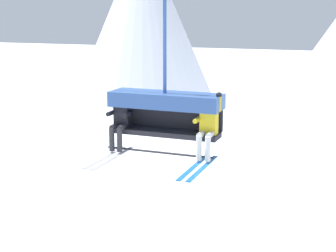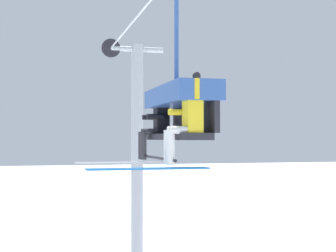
{
  "view_description": "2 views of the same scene",
  "coord_description": "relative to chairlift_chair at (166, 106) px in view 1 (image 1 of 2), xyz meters",
  "views": [
    {
      "loc": [
        4.39,
        -10.13,
        7.97
      ],
      "look_at": [
        0.82,
        -0.97,
        5.77
      ],
      "focal_mm": 55.0,
      "sensor_mm": 36.0,
      "label": 1
    },
    {
      "loc": [
        8.51,
        -2.95,
        5.56
      ],
      "look_at": [
        0.87,
        -0.99,
        5.75
      ],
      "focal_mm": 55.0,
      "sensor_mm": 36.0,
      "label": 2
    }
  ],
  "objects": [
    {
      "name": "skier_yellow",
      "position": [
        0.93,
        -0.21,
        -0.29
      ],
      "size": [
        0.48,
        1.7,
        1.34
      ],
      "color": "yellow"
    },
    {
      "name": "skier_black",
      "position": [
        -0.92,
        -0.22,
        -0.31
      ],
      "size": [
        0.46,
        1.7,
        1.23
      ],
      "color": "black"
    },
    {
      "name": "chairlift_chair",
      "position": [
        0.0,
        0.0,
        0.0
      ],
      "size": [
        2.27,
        0.74,
        3.08
      ],
      "color": "#232328"
    },
    {
      "name": "mountain_peak_west",
      "position": [
        -15.65,
        34.13,
        1.34
      ],
      "size": [
        13.06,
        13.06,
        14.9
      ],
      "color": "silver",
      "rests_on": "ground_plane"
    }
  ]
}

